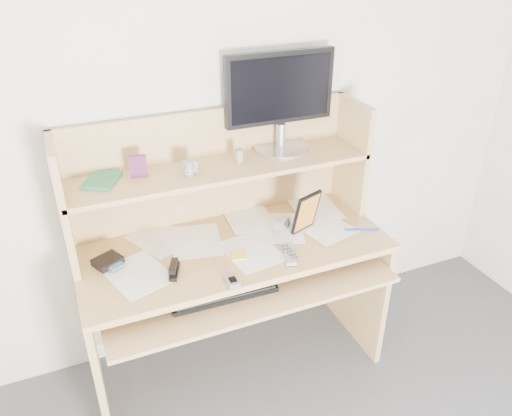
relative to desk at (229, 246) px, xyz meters
name	(u,v)px	position (x,y,z in m)	size (l,w,h in m)	color
back_wall	(208,118)	(0.00, 0.24, 0.56)	(3.60, 0.04, 2.50)	silver
desk	(229,246)	(0.00, 0.00, 0.00)	(1.40, 0.70, 1.30)	tan
paper_clutter	(234,244)	(0.00, -0.08, 0.06)	(1.32, 0.54, 0.01)	white
keyboard	(222,290)	(-0.13, -0.26, -0.03)	(0.46, 0.18, 0.03)	black
tv_remote	(290,254)	(0.19, -0.26, 0.07)	(0.04, 0.16, 0.02)	#969691
flip_phone	(232,280)	(-0.11, -0.34, 0.07)	(0.05, 0.09, 0.02)	#AEAEB0
stapler	(174,269)	(-0.31, -0.19, 0.08)	(0.03, 0.12, 0.04)	black
wallet	(108,261)	(-0.55, -0.02, 0.08)	(0.11, 0.09, 0.03)	black
sticky_note_pad	(238,255)	(-0.02, -0.17, 0.06)	(0.07, 0.07, 0.01)	#F4FF43
digital_camera	(281,223)	(0.26, -0.03, 0.09)	(0.08, 0.03, 0.05)	silver
game_case	(306,212)	(0.35, -0.10, 0.16)	(0.14, 0.02, 0.20)	black
blue_pen	(362,229)	(0.60, -0.20, 0.07)	(0.01, 0.01, 0.16)	#1628A9
card_box	(138,166)	(-0.36, 0.10, 0.44)	(0.07, 0.02, 0.10)	maroon
shelf_book	(102,180)	(-0.51, 0.11, 0.40)	(0.12, 0.17, 0.02)	#348354
chip_stack_a	(187,168)	(-0.16, 0.05, 0.42)	(0.04, 0.04, 0.06)	black
chip_stack_b	(189,169)	(-0.16, 0.03, 0.42)	(0.04, 0.04, 0.07)	white
chip_stack_c	(193,166)	(-0.13, 0.06, 0.42)	(0.05, 0.05, 0.06)	black
chip_stack_d	(239,156)	(0.09, 0.07, 0.42)	(0.04, 0.04, 0.06)	silver
monitor	(280,99)	(0.33, 0.16, 0.63)	(0.53, 0.27, 0.46)	#A7A7AB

